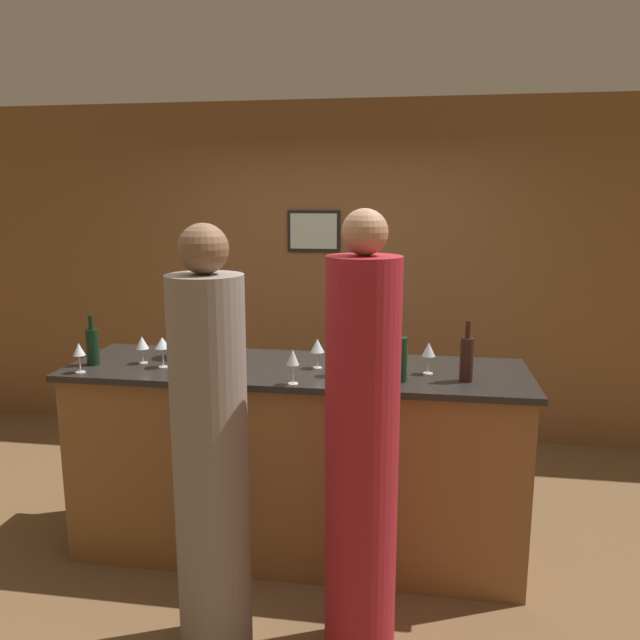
% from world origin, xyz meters
% --- Properties ---
extents(ground_plane, '(14.00, 14.00, 0.00)m').
position_xyz_m(ground_plane, '(0.00, 0.00, 0.00)').
color(ground_plane, brown).
extents(back_wall, '(8.00, 0.08, 2.80)m').
position_xyz_m(back_wall, '(-0.00, 1.91, 1.40)').
color(back_wall, brown).
rests_on(back_wall, ground_plane).
extents(bar_counter, '(2.54, 0.75, 1.10)m').
position_xyz_m(bar_counter, '(0.00, 0.00, 0.55)').
color(bar_counter, brown).
rests_on(bar_counter, ground_plane).
extents(bartender, '(0.37, 0.37, 1.84)m').
position_xyz_m(bartender, '(0.30, 0.80, 0.85)').
color(bartender, '#4C6B93').
rests_on(bartender, ground_plane).
extents(guest_0, '(0.33, 0.33, 1.92)m').
position_xyz_m(guest_0, '(-0.21, -0.85, 0.90)').
color(guest_0, gray).
rests_on(guest_0, ground_plane).
extents(guest_1, '(0.32, 0.32, 1.98)m').
position_xyz_m(guest_1, '(0.44, -0.77, 0.93)').
color(guest_1, maroon).
rests_on(guest_1, ground_plane).
extents(wine_bottle_0, '(0.08, 0.08, 0.30)m').
position_xyz_m(wine_bottle_0, '(0.57, -0.18, 1.22)').
color(wine_bottle_0, black).
rests_on(wine_bottle_0, bar_counter).
extents(wine_bottle_1, '(0.07, 0.07, 0.32)m').
position_xyz_m(wine_bottle_1, '(0.91, -0.13, 1.22)').
color(wine_bottle_1, black).
rests_on(wine_bottle_1, bar_counter).
extents(wine_bottle_2, '(0.07, 0.07, 0.28)m').
position_xyz_m(wine_bottle_2, '(-1.13, -0.13, 1.21)').
color(wine_bottle_2, black).
rests_on(wine_bottle_2, bar_counter).
extents(ice_bucket, '(0.16, 0.16, 0.21)m').
position_xyz_m(ice_bucket, '(-0.68, 0.12, 1.20)').
color(ice_bucket, silver).
rests_on(ice_bucket, bar_counter).
extents(wine_glass_0, '(0.08, 0.08, 0.17)m').
position_xyz_m(wine_glass_0, '(0.23, -0.14, 1.23)').
color(wine_glass_0, silver).
rests_on(wine_glass_0, bar_counter).
extents(wine_glass_1, '(0.07, 0.07, 0.16)m').
position_xyz_m(wine_glass_1, '(-1.12, -0.29, 1.22)').
color(wine_glass_1, silver).
rests_on(wine_glass_1, bar_counter).
extents(wine_glass_2, '(0.08, 0.08, 0.17)m').
position_xyz_m(wine_glass_2, '(0.12, -0.01, 1.22)').
color(wine_glass_2, silver).
rests_on(wine_glass_2, bar_counter).
extents(wine_glass_3, '(0.08, 0.08, 0.17)m').
position_xyz_m(wine_glass_3, '(-0.72, -0.12, 1.23)').
color(wine_glass_3, silver).
rests_on(wine_glass_3, bar_counter).
extents(wine_glass_4, '(0.07, 0.07, 0.16)m').
position_xyz_m(wine_glass_4, '(-0.87, -0.06, 1.22)').
color(wine_glass_4, silver).
rests_on(wine_glass_4, bar_counter).
extents(wine_glass_5, '(0.06, 0.06, 0.18)m').
position_xyz_m(wine_glass_5, '(0.05, -0.32, 1.23)').
color(wine_glass_5, silver).
rests_on(wine_glass_5, bar_counter).
extents(wine_glass_6, '(0.07, 0.07, 0.17)m').
position_xyz_m(wine_glass_6, '(0.72, -0.03, 1.23)').
color(wine_glass_6, silver).
rests_on(wine_glass_6, bar_counter).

